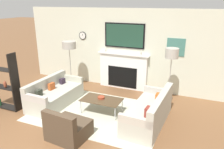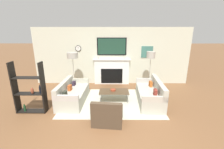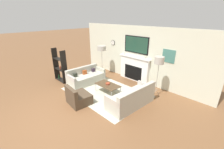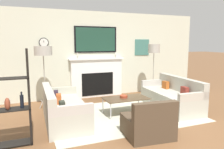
{
  "view_description": "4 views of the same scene",
  "coord_description": "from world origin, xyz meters",
  "px_view_note": "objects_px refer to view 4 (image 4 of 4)",
  "views": [
    {
      "loc": [
        2.42,
        -2.63,
        2.91
      ],
      "look_at": [
        0.13,
        2.83,
        0.91
      ],
      "focal_mm": 35.0,
      "sensor_mm": 36.0,
      "label": 1
    },
    {
      "loc": [
        0.06,
        -2.91,
        2.51
      ],
      "look_at": [
        0.02,
        2.81,
        0.85
      ],
      "focal_mm": 24.0,
      "sensor_mm": 36.0,
      "label": 2
    },
    {
      "loc": [
        4.31,
        -1.73,
        3.15
      ],
      "look_at": [
        0.01,
        2.53,
        0.74
      ],
      "focal_mm": 24.0,
      "sensor_mm": 36.0,
      "label": 3
    },
    {
      "loc": [
        -2.14,
        -2.47,
        1.73
      ],
      "look_at": [
        -0.14,
        2.47,
        0.95
      ],
      "focal_mm": 35.0,
      "sensor_mm": 36.0,
      "label": 4
    }
  ],
  "objects_px": {
    "couch_right": "(172,97)",
    "floor_lamp_left": "(43,51)",
    "armchair": "(148,124)",
    "coffee_table": "(126,99)",
    "shelf_unit": "(1,103)",
    "decorative_bowl": "(124,96)",
    "couch_left": "(63,110)",
    "floor_lamp_right": "(154,49)"
  },
  "relations": [
    {
      "from": "couch_left",
      "to": "coffee_table",
      "type": "relative_size",
      "value": 1.67
    },
    {
      "from": "couch_left",
      "to": "shelf_unit",
      "type": "height_order",
      "value": "shelf_unit"
    },
    {
      "from": "couch_right",
      "to": "coffee_table",
      "type": "height_order",
      "value": "couch_right"
    },
    {
      "from": "decorative_bowl",
      "to": "floor_lamp_left",
      "type": "relative_size",
      "value": 0.12
    },
    {
      "from": "couch_left",
      "to": "coffee_table",
      "type": "bearing_deg",
      "value": 1.34
    },
    {
      "from": "couch_left",
      "to": "armchair",
      "type": "bearing_deg",
      "value": -44.56
    },
    {
      "from": "decorative_bowl",
      "to": "floor_lamp_right",
      "type": "height_order",
      "value": "floor_lamp_right"
    },
    {
      "from": "couch_right",
      "to": "floor_lamp_left",
      "type": "bearing_deg",
      "value": 157.33
    },
    {
      "from": "floor_lamp_left",
      "to": "floor_lamp_right",
      "type": "relative_size",
      "value": 0.98
    },
    {
      "from": "couch_left",
      "to": "armchair",
      "type": "xyz_separation_m",
      "value": [
        1.33,
        -1.31,
        -0.04
      ]
    },
    {
      "from": "coffee_table",
      "to": "floor_lamp_right",
      "type": "distance_m",
      "value": 2.31
    },
    {
      "from": "floor_lamp_right",
      "to": "shelf_unit",
      "type": "height_order",
      "value": "floor_lamp_right"
    },
    {
      "from": "couch_left",
      "to": "decorative_bowl",
      "type": "xyz_separation_m",
      "value": [
        1.49,
        0.08,
        0.15
      ]
    },
    {
      "from": "decorative_bowl",
      "to": "floor_lamp_left",
      "type": "bearing_deg",
      "value": 145.14
    },
    {
      "from": "armchair",
      "to": "shelf_unit",
      "type": "relative_size",
      "value": 0.55
    },
    {
      "from": "couch_left",
      "to": "floor_lamp_right",
      "type": "xyz_separation_m",
      "value": [
        3.09,
        1.29,
        1.24
      ]
    },
    {
      "from": "coffee_table",
      "to": "decorative_bowl",
      "type": "relative_size",
      "value": 5.48
    },
    {
      "from": "couch_right",
      "to": "coffee_table",
      "type": "relative_size",
      "value": 1.8
    },
    {
      "from": "coffee_table",
      "to": "floor_lamp_right",
      "type": "height_order",
      "value": "floor_lamp_right"
    },
    {
      "from": "couch_left",
      "to": "floor_lamp_right",
      "type": "height_order",
      "value": "floor_lamp_right"
    },
    {
      "from": "floor_lamp_right",
      "to": "decorative_bowl",
      "type": "bearing_deg",
      "value": -143.04
    },
    {
      "from": "couch_left",
      "to": "couch_right",
      "type": "relative_size",
      "value": 0.93
    },
    {
      "from": "decorative_bowl",
      "to": "shelf_unit",
      "type": "relative_size",
      "value": 0.12
    },
    {
      "from": "armchair",
      "to": "shelf_unit",
      "type": "xyz_separation_m",
      "value": [
        -2.45,
        0.58,
        0.51
      ]
    },
    {
      "from": "couch_left",
      "to": "shelf_unit",
      "type": "relative_size",
      "value": 1.1
    },
    {
      "from": "decorative_bowl",
      "to": "floor_lamp_left",
      "type": "distance_m",
      "value": 2.37
    },
    {
      "from": "floor_lamp_left",
      "to": "shelf_unit",
      "type": "bearing_deg",
      "value": -113.17
    },
    {
      "from": "armchair",
      "to": "decorative_bowl",
      "type": "height_order",
      "value": "armchair"
    },
    {
      "from": "coffee_table",
      "to": "shelf_unit",
      "type": "height_order",
      "value": "shelf_unit"
    },
    {
      "from": "decorative_bowl",
      "to": "coffee_table",
      "type": "bearing_deg",
      "value": -53.05
    },
    {
      "from": "couch_right",
      "to": "floor_lamp_left",
      "type": "height_order",
      "value": "floor_lamp_left"
    },
    {
      "from": "armchair",
      "to": "coffee_table",
      "type": "relative_size",
      "value": 0.83
    },
    {
      "from": "armchair",
      "to": "floor_lamp_right",
      "type": "xyz_separation_m",
      "value": [
        1.76,
        2.6,
        1.27
      ]
    },
    {
      "from": "armchair",
      "to": "coffee_table",
      "type": "bearing_deg",
      "value": 82.15
    },
    {
      "from": "couch_right",
      "to": "armchair",
      "type": "distance_m",
      "value": 2.0
    },
    {
      "from": "coffee_table",
      "to": "floor_lamp_left",
      "type": "relative_size",
      "value": 0.65
    },
    {
      "from": "decorative_bowl",
      "to": "floor_lamp_left",
      "type": "height_order",
      "value": "floor_lamp_left"
    },
    {
      "from": "coffee_table",
      "to": "shelf_unit",
      "type": "bearing_deg",
      "value": -163.76
    },
    {
      "from": "decorative_bowl",
      "to": "floor_lamp_right",
      "type": "relative_size",
      "value": 0.12
    },
    {
      "from": "couch_right",
      "to": "decorative_bowl",
      "type": "bearing_deg",
      "value": 176.47
    },
    {
      "from": "floor_lamp_left",
      "to": "floor_lamp_right",
      "type": "xyz_separation_m",
      "value": [
        3.34,
        0.0,
        0.01
      ]
    },
    {
      "from": "couch_left",
      "to": "couch_right",
      "type": "height_order",
      "value": "couch_right"
    }
  ]
}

